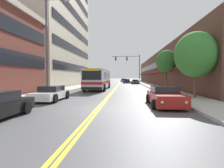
% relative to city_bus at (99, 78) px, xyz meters
% --- Properties ---
extents(ground_plane, '(240.00, 240.00, 0.00)m').
position_rel_city_bus_xyz_m(ground_plane, '(2.40, 21.40, -1.68)').
color(ground_plane, '#4C4C4F').
extents(sidewalk_left, '(3.06, 106.00, 0.17)m').
position_rel_city_bus_xyz_m(sidewalk_left, '(-4.62, 21.40, -1.60)').
color(sidewalk_left, '#B2ADA5').
rests_on(sidewalk_left, ground_plane).
extents(sidewalk_right, '(3.06, 106.00, 0.17)m').
position_rel_city_bus_xyz_m(sidewalk_right, '(9.43, 21.40, -1.60)').
color(sidewalk_right, '#B2ADA5').
rests_on(sidewalk_right, ground_plane).
extents(centre_line, '(0.34, 106.00, 0.01)m').
position_rel_city_bus_xyz_m(centre_line, '(2.40, 21.40, -1.68)').
color(centre_line, yellow).
rests_on(centre_line, ground_plane).
extents(office_tower_left, '(12.08, 25.71, 26.17)m').
position_rel_city_bus_xyz_m(office_tower_left, '(-12.39, 10.14, 11.40)').
color(office_tower_left, beige).
rests_on(office_tower_left, ground_plane).
extents(storefront_row_right, '(9.10, 68.00, 7.43)m').
position_rel_city_bus_xyz_m(storefront_row_right, '(15.18, 21.40, 2.03)').
color(storefront_row_right, brown).
rests_on(storefront_row_right, ground_plane).
extents(city_bus, '(2.94, 10.98, 2.96)m').
position_rel_city_bus_xyz_m(city_bus, '(0.00, 0.00, 0.00)').
color(city_bus, silver).
rests_on(city_bus, ground_plane).
extents(car_champagne_parked_left_near, '(2.13, 4.34, 1.33)m').
position_rel_city_bus_xyz_m(car_champagne_parked_left_near, '(-2.02, 16.62, -1.07)').
color(car_champagne_parked_left_near, beige).
rests_on(car_champagne_parked_left_near, ground_plane).
extents(car_white_parked_left_mid, '(2.04, 4.49, 1.20)m').
position_rel_city_bus_xyz_m(car_white_parked_left_mid, '(-2.02, -12.39, -1.11)').
color(car_white_parked_left_mid, white).
rests_on(car_white_parked_left_mid, ground_plane).
extents(car_red_parked_right_foreground, '(2.08, 4.71, 1.29)m').
position_rel_city_bus_xyz_m(car_red_parked_right_foreground, '(6.68, -14.30, -1.07)').
color(car_red_parked_right_foreground, maroon).
rests_on(car_red_parked_right_foreground, ground_plane).
extents(car_dark_grey_parked_right_mid, '(2.15, 4.75, 1.17)m').
position_rel_city_bus_xyz_m(car_dark_grey_parked_right_mid, '(6.69, 20.88, -1.13)').
color(car_dark_grey_parked_right_mid, '#38383D').
rests_on(car_dark_grey_parked_right_mid, ground_plane).
extents(car_navy_moving_lead, '(2.17, 4.33, 1.21)m').
position_rel_city_bus_xyz_m(car_navy_moving_lead, '(4.47, 25.21, -1.12)').
color(car_navy_moving_lead, '#19234C').
rests_on(car_navy_moving_lead, ground_plane).
extents(car_slate_blue_moving_second, '(2.03, 4.24, 1.21)m').
position_rel_city_bus_xyz_m(car_slate_blue_moving_second, '(3.42, 35.99, -1.11)').
color(car_slate_blue_moving_second, '#475675').
rests_on(car_slate_blue_moving_second, ground_plane).
extents(traffic_signal_mast, '(7.16, 0.38, 7.43)m').
position_rel_city_bus_xyz_m(traffic_signal_mast, '(5.29, 18.52, 3.63)').
color(traffic_signal_mast, '#47474C').
rests_on(traffic_signal_mast, ground_plane).
extents(street_lamp_left_near, '(2.21, 0.28, 8.81)m').
position_rel_city_bus_xyz_m(street_lamp_left_near, '(-2.62, -11.16, 3.48)').
color(street_lamp_left_near, '#47474C').
rests_on(street_lamp_left_near, ground_plane).
extents(street_tree_right_near, '(3.47, 3.47, 5.55)m').
position_rel_city_bus_xyz_m(street_tree_right_near, '(9.93, -10.94, 2.12)').
color(street_tree_right_near, brown).
rests_on(street_tree_right_near, sidewalk_right).
extents(street_tree_right_mid, '(2.72, 2.72, 5.34)m').
position_rel_city_bus_xyz_m(street_tree_right_mid, '(9.51, -2.24, 2.31)').
color(street_tree_right_mid, brown).
rests_on(street_tree_right_mid, sidewalk_right).
extents(fire_hydrant, '(0.31, 0.23, 0.79)m').
position_rel_city_bus_xyz_m(fire_hydrant, '(8.35, -8.96, -1.12)').
color(fire_hydrant, yellow).
rests_on(fire_hydrant, sidewalk_right).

